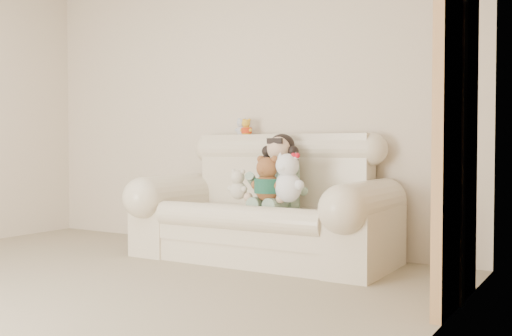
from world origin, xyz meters
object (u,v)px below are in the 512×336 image
at_px(sofa, 262,197).
at_px(seated_child, 279,170).
at_px(brown_teddy, 268,174).
at_px(white_cat, 288,172).
at_px(cream_teddy, 238,181).

height_order(sofa, seated_child, seated_child).
relative_size(brown_teddy, white_cat, 0.92).
bearing_deg(cream_teddy, brown_teddy, -11.97).
height_order(white_cat, cream_teddy, white_cat).
relative_size(sofa, cream_teddy, 7.41).
distance_m(brown_teddy, white_cat, 0.17).
relative_size(white_cat, cream_teddy, 1.58).
height_order(sofa, brown_teddy, sofa).
xyz_separation_m(sofa, brown_teddy, (0.14, -0.16, 0.19)).
relative_size(seated_child, white_cat, 1.38).
distance_m(white_cat, cream_teddy, 0.45).
bearing_deg(white_cat, sofa, 166.01).
height_order(brown_teddy, cream_teddy, brown_teddy).
bearing_deg(sofa, brown_teddy, -48.64).
xyz_separation_m(sofa, cream_teddy, (-0.14, -0.15, 0.13)).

